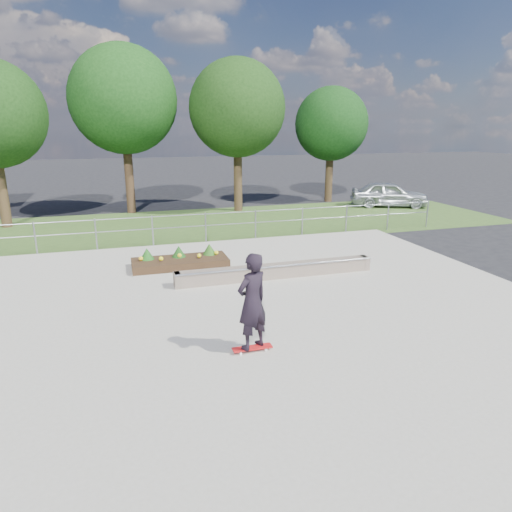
{
  "coord_description": "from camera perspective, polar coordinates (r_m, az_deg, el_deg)",
  "views": [
    {
      "loc": [
        -3.13,
        -9.46,
        4.36
      ],
      "look_at": [
        0.2,
        1.5,
        1.1
      ],
      "focal_mm": 32.0,
      "sensor_mm": 36.0,
      "label": 1
    }
  ],
  "objects": [
    {
      "name": "grass_verge",
      "position": [
        21.15,
        -8.04,
        3.86
      ],
      "size": [
        30.0,
        8.0,
        0.02
      ],
      "primitive_type": "cube",
      "color": "#304C1E",
      "rests_on": "ground"
    },
    {
      "name": "fence",
      "position": [
        17.61,
        -6.32,
        4.03
      ],
      "size": [
        20.06,
        0.06,
        1.2
      ],
      "color": "#94979C",
      "rests_on": "ground"
    },
    {
      "name": "tree_mid_left",
      "position": [
        24.5,
        -16.23,
        18.21
      ],
      "size": [
        5.25,
        5.25,
        8.25
      ],
      "color": "#311F13",
      "rests_on": "ground"
    },
    {
      "name": "concrete_slab",
      "position": [
        10.86,
        1.3,
        -7.61
      ],
      "size": [
        15.0,
        15.0,
        0.06
      ],
      "primitive_type": "cube",
      "color": "gray",
      "rests_on": "ground"
    },
    {
      "name": "tree_mid_right",
      "position": [
        24.26,
        -2.37,
        17.93
      ],
      "size": [
        4.9,
        4.9,
        7.7
      ],
      "color": "#302113",
      "rests_on": "ground"
    },
    {
      "name": "tree_far_right",
      "position": [
        27.75,
        9.39,
        15.93
      ],
      "size": [
        4.2,
        4.2,
        6.6
      ],
      "color": "black",
      "rests_on": "ground"
    },
    {
      "name": "ground",
      "position": [
        10.87,
        1.3,
        -7.75
      ],
      "size": [
        120.0,
        120.0,
        0.0
      ],
      "primitive_type": "plane",
      "color": "black",
      "rests_on": "ground"
    },
    {
      "name": "grind_ledge",
      "position": [
        13.45,
        2.58,
        -1.86
      ],
      "size": [
        6.0,
        0.44,
        0.43
      ],
      "color": "brown",
      "rests_on": "concrete_slab"
    },
    {
      "name": "skateboarder",
      "position": [
        8.82,
        -0.48,
        -5.76
      ],
      "size": [
        0.84,
        0.73,
        2.02
      ],
      "color": "white",
      "rests_on": "concrete_slab"
    },
    {
      "name": "parked_car",
      "position": [
        26.82,
        16.28,
        7.44
      ],
      "size": [
        4.51,
        3.24,
        1.43
      ],
      "primitive_type": "imported",
      "rotation": [
        0.0,
        0.0,
        1.15
      ],
      "color": "#A1A6AA",
      "rests_on": "ground"
    },
    {
      "name": "planter_bed",
      "position": [
        14.75,
        -9.49,
        -0.54
      ],
      "size": [
        3.0,
        1.2,
        0.61
      ],
      "color": "black",
      "rests_on": "concrete_slab"
    }
  ]
}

